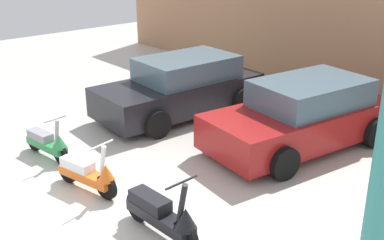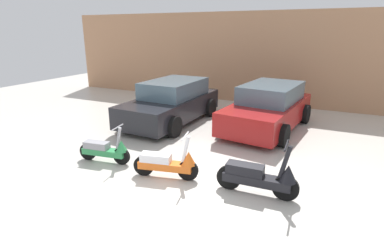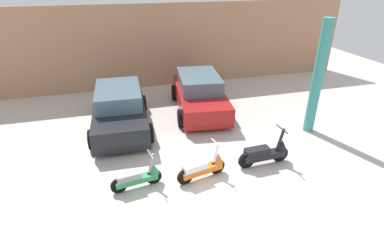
{
  "view_description": "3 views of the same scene",
  "coord_description": "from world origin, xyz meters",
  "px_view_note": "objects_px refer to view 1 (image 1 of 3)",
  "views": [
    {
      "loc": [
        6.71,
        -2.68,
        4.28
      ],
      "look_at": [
        0.0,
        3.12,
        0.82
      ],
      "focal_mm": 45.0,
      "sensor_mm": 36.0,
      "label": 1
    },
    {
      "loc": [
        2.82,
        -4.26,
        3.08
      ],
      "look_at": [
        -0.54,
        2.87,
        0.72
      ],
      "focal_mm": 28.0,
      "sensor_mm": 36.0,
      "label": 2
    },
    {
      "loc": [
        -2.26,
        -5.52,
        5.11
      ],
      "look_at": [
        0.0,
        2.61,
        0.92
      ],
      "focal_mm": 28.0,
      "sensor_mm": 36.0,
      "label": 3
    }
  ],
  "objects_px": {
    "scooter_front_right": "(88,173)",
    "scooter_front_center": "(163,214)",
    "scooter_front_left": "(48,142)",
    "car_rear_left": "(181,87)",
    "car_rear_center": "(303,115)"
  },
  "relations": [
    {
      "from": "scooter_front_right",
      "to": "scooter_front_center",
      "type": "relative_size",
      "value": 0.9
    },
    {
      "from": "scooter_front_left",
      "to": "car_rear_left",
      "type": "bearing_deg",
      "value": 85.14
    },
    {
      "from": "scooter_front_center",
      "to": "car_rear_center",
      "type": "relative_size",
      "value": 0.36
    },
    {
      "from": "scooter_front_center",
      "to": "car_rear_left",
      "type": "xyz_separation_m",
      "value": [
        -3.94,
        3.62,
        0.29
      ]
    },
    {
      "from": "scooter_front_left",
      "to": "scooter_front_right",
      "type": "bearing_deg",
      "value": -10.63
    },
    {
      "from": "scooter_front_right",
      "to": "car_rear_center",
      "type": "bearing_deg",
      "value": 62.38
    },
    {
      "from": "scooter_front_left",
      "to": "car_rear_center",
      "type": "relative_size",
      "value": 0.31
    },
    {
      "from": "scooter_front_left",
      "to": "scooter_front_right",
      "type": "relative_size",
      "value": 0.94
    },
    {
      "from": "car_rear_center",
      "to": "scooter_front_left",
      "type": "bearing_deg",
      "value": -26.86
    },
    {
      "from": "scooter_front_center",
      "to": "car_rear_center",
      "type": "height_order",
      "value": "car_rear_center"
    },
    {
      "from": "scooter_front_left",
      "to": "car_rear_center",
      "type": "distance_m",
      "value": 5.3
    },
    {
      "from": "scooter_front_center",
      "to": "car_rear_center",
      "type": "distance_m",
      "value": 4.37
    },
    {
      "from": "scooter_front_left",
      "to": "car_rear_left",
      "type": "xyz_separation_m",
      "value": [
        -0.23,
        3.7,
        0.35
      ]
    },
    {
      "from": "scooter_front_left",
      "to": "scooter_front_right",
      "type": "height_order",
      "value": "scooter_front_right"
    },
    {
      "from": "car_rear_center",
      "to": "car_rear_left",
      "type": "bearing_deg",
      "value": -70.73
    }
  ]
}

